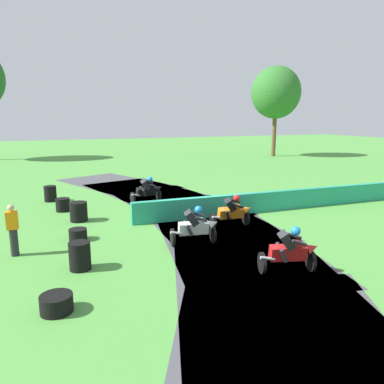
% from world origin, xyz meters
% --- Properties ---
extents(ground_plane, '(120.00, 120.00, 0.00)m').
position_xyz_m(ground_plane, '(0.00, 0.00, 0.00)').
color(ground_plane, '#4C933D').
extents(track_asphalt, '(8.76, 28.54, 0.01)m').
position_xyz_m(track_asphalt, '(-0.96, 0.02, 0.00)').
color(track_asphalt, '#47474C').
rests_on(track_asphalt, ground).
extents(safety_barrier, '(16.77, 0.70, 0.90)m').
position_xyz_m(safety_barrier, '(5.32, -0.13, 0.45)').
color(safety_barrier, '#239375').
rests_on(safety_barrier, ground).
extents(motorcycle_lead_red, '(1.70, 1.08, 1.43)m').
position_xyz_m(motorcycle_lead_red, '(-0.03, -6.14, 0.65)').
color(motorcycle_lead_red, black).
rests_on(motorcycle_lead_red, ground).
extents(motorcycle_chase_white, '(1.71, 0.92, 1.43)m').
position_xyz_m(motorcycle_chase_white, '(-1.57, -3.06, 0.65)').
color(motorcycle_chase_white, black).
rests_on(motorcycle_chase_white, ground).
extents(motorcycle_trailing_orange, '(1.70, 0.93, 1.42)m').
position_xyz_m(motorcycle_trailing_orange, '(0.56, -1.69, 0.63)').
color(motorcycle_trailing_orange, black).
rests_on(motorcycle_trailing_orange, ground).
extents(motorcycle_fourth_black, '(1.68, 0.91, 1.43)m').
position_xyz_m(motorcycle_fourth_black, '(-1.41, 3.64, 0.64)').
color(motorcycle_fourth_black, black).
rests_on(motorcycle_fourth_black, ground).
extents(tire_stack_near, '(0.72, 0.72, 0.40)m').
position_xyz_m(tire_stack_near, '(-6.09, -5.94, 0.20)').
color(tire_stack_near, black).
rests_on(tire_stack_near, ground).
extents(tire_stack_mid_a, '(0.60, 0.60, 0.80)m').
position_xyz_m(tire_stack_mid_a, '(-5.38, -3.72, 0.40)').
color(tire_stack_mid_a, black).
rests_on(tire_stack_mid_a, ground).
extents(tire_stack_mid_b, '(0.62, 0.62, 0.40)m').
position_xyz_m(tire_stack_mid_b, '(-5.21, -1.05, 0.20)').
color(tire_stack_mid_b, black).
rests_on(tire_stack_mid_b, ground).
extents(tire_stack_far, '(0.71, 0.71, 0.80)m').
position_xyz_m(tire_stack_far, '(-4.96, 1.41, 0.40)').
color(tire_stack_far, black).
rests_on(tire_stack_far, ground).
extents(tire_stack_extra_a, '(0.63, 0.63, 0.60)m').
position_xyz_m(tire_stack_extra_a, '(-5.49, 3.38, 0.30)').
color(tire_stack_extra_a, black).
rests_on(tire_stack_extra_a, ground).
extents(tire_stack_extra_b, '(0.60, 0.60, 0.80)m').
position_xyz_m(tire_stack_extra_b, '(-5.98, 5.74, 0.40)').
color(tire_stack_extra_b, black).
rests_on(tire_stack_extra_b, ground).
extents(track_marshal, '(0.34, 0.24, 1.63)m').
position_xyz_m(track_marshal, '(-7.17, -1.87, 0.82)').
color(track_marshal, '#232328').
rests_on(track_marshal, ground).
extents(tree_far_right, '(5.25, 5.25, 9.58)m').
position_xyz_m(tree_far_right, '(17.34, 20.29, 6.79)').
color(tree_far_right, brown).
rests_on(tree_far_right, ground).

